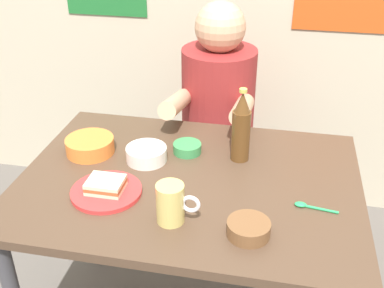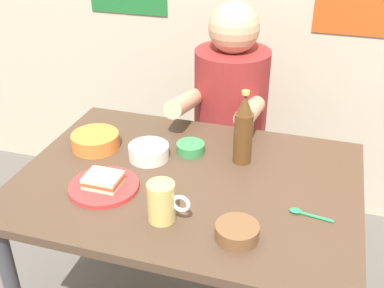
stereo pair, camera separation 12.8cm
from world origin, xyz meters
The scene contains 12 objects.
dining_table centered at (0.00, 0.00, 0.65)m, with size 1.10×0.80×0.74m.
stool centered at (0.00, 0.63, 0.35)m, with size 0.34×0.34×0.45m.
person_seated centered at (0.00, 0.62, 0.77)m, with size 0.33×0.56×0.72m.
plate_orange centered at (-0.23, -0.13, 0.75)m, with size 0.22×0.22×0.01m, color red.
sandwich centered at (-0.23, -0.13, 0.77)m, with size 0.11×0.09×0.04m.
beer_mug centered at (0.00, -0.22, 0.80)m, with size 0.13×0.08×0.12m.
beer_bottle centered at (0.15, 0.16, 0.86)m, with size 0.06×0.06×0.26m.
dip_bowl_green centered at (-0.04, 0.16, 0.76)m, with size 0.10×0.10×0.03m.
soup_bowl_orange centered at (-0.38, 0.09, 0.77)m, with size 0.17×0.17×0.05m.
condiment_bowl_brown centered at (0.22, -0.24, 0.76)m, with size 0.12×0.12×0.04m.
rice_bowl_white centered at (-0.17, 0.08, 0.77)m, with size 0.14×0.14×0.05m.
spoon centered at (0.38, -0.08, 0.75)m, with size 0.13×0.03×0.01m.
Camera 1 is at (0.26, -1.25, 1.59)m, focal length 44.00 mm.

